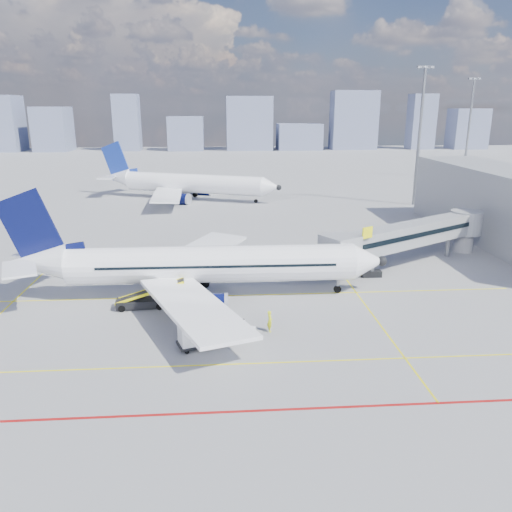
# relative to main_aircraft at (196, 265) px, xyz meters

# --- Properties ---
(ground) EXTENTS (420.00, 420.00, 0.00)m
(ground) POSITION_rel_main_aircraft_xyz_m (2.17, -8.23, -3.22)
(ground) COLOR gray
(ground) RESTS_ON ground
(apron_markings) EXTENTS (90.00, 35.12, 0.01)m
(apron_markings) POSITION_rel_main_aircraft_xyz_m (1.59, -12.14, -3.22)
(apron_markings) COLOR yellow
(apron_markings) RESTS_ON ground
(jet_bridge) EXTENTS (23.55, 15.78, 6.30)m
(jet_bridge) POSITION_rel_main_aircraft_xyz_m (25.68, 8.68, 0.52)
(jet_bridge) COLOR gray
(jet_bridge) RESTS_ON ground
(terminal_block) EXTENTS (10.00, 42.00, 10.00)m
(terminal_block) POSITION_rel_main_aircraft_xyz_m (42.12, 17.77, 1.78)
(terminal_block) COLOR gray
(terminal_block) RESTS_ON ground
(floodlight_mast_ne) EXTENTS (3.20, 0.61, 25.45)m
(floodlight_mast_ne) POSITION_rel_main_aircraft_xyz_m (40.17, 46.77, 10.36)
(floodlight_mast_ne) COLOR slate
(floodlight_mast_ne) RESTS_ON ground
(floodlight_mast_far) EXTENTS (3.20, 0.61, 25.45)m
(floodlight_mast_far) POSITION_rel_main_aircraft_xyz_m (67.17, 81.77, 10.36)
(floodlight_mast_far) COLOR slate
(floodlight_mast_far) RESTS_ON ground
(distant_skyline) EXTENTS (252.02, 15.84, 25.55)m
(distant_skyline) POSITION_rel_main_aircraft_xyz_m (0.98, 181.77, 6.95)
(distant_skyline) COLOR slate
(distant_skyline) RESTS_ON ground
(main_aircraft) EXTENTS (37.72, 32.87, 11.02)m
(main_aircraft) POSITION_rel_main_aircraft_xyz_m (0.00, 0.00, 0.00)
(main_aircraft) COLOR white
(main_aircraft) RESTS_ON ground
(second_aircraft) EXTENTS (38.10, 32.25, 11.63)m
(second_aircraft) POSITION_rel_main_aircraft_xyz_m (-4.43, 56.06, -0.00)
(second_aircraft) COLOR white
(second_aircraft) RESTS_ON ground
(baggage_tug) EXTENTS (2.36, 1.97, 1.43)m
(baggage_tug) POSITION_rel_main_aircraft_xyz_m (3.96, -9.75, -2.54)
(baggage_tug) COLOR white
(baggage_tug) RESTS_ON ground
(cargo_dolly) EXTENTS (4.31, 2.91, 2.17)m
(cargo_dolly) POSITION_rel_main_aircraft_xyz_m (0.94, -11.15, -2.03)
(cargo_dolly) COLOR black
(cargo_dolly) RESTS_ON ground
(belt_loader) EXTENTS (6.55, 2.06, 2.64)m
(belt_loader) POSITION_rel_main_aircraft_xyz_m (-4.95, -2.77, -2.54)
(belt_loader) COLOR black
(belt_loader) RESTS_ON ground
(ramp_worker) EXTENTS (0.50, 0.72, 1.86)m
(ramp_worker) POSITION_rel_main_aircraft_xyz_m (6.46, -8.81, -2.29)
(ramp_worker) COLOR yellow
(ramp_worker) RESTS_ON ground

